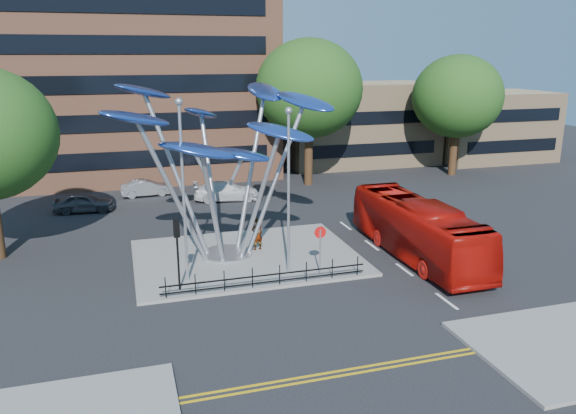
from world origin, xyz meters
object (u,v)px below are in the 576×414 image
object	(u,v)px
traffic_light_island	(177,240)
parked_car_mid	(146,188)
no_entry_sign_island	(320,242)
tree_right	(309,89)
leaf_sculpture	(221,132)
parked_car_right	(227,191)
tree_far	(458,97)
street_lamp_left	(183,176)
street_lamp_right	(289,177)
parked_car_left	(84,202)
red_bus	(417,229)
pedestrian	(257,234)

from	to	relation	value
traffic_light_island	parked_car_mid	xyz separation A→B (m)	(-0.47, 19.39, -1.97)
no_entry_sign_island	tree_right	bearing A→B (deg)	72.88
leaf_sculpture	parked_car_right	distance (m)	13.77
tree_far	street_lamp_left	world-z (taller)	tree_far
leaf_sculpture	street_lamp_left	world-z (taller)	leaf_sculpture
no_entry_sign_island	street_lamp_right	bearing A→B (deg)	162.13
street_lamp_left	parked_car_left	world-z (taller)	street_lamp_left
street_lamp_left	parked_car_mid	size ratio (longest dim) A/B	2.26
tree_right	parked_car_right	xyz separation A→B (m)	(-7.69, -3.24, -7.32)
street_lamp_right	traffic_light_island	world-z (taller)	street_lamp_right
tree_right	parked_car_mid	size ratio (longest dim) A/B	3.11
tree_far	parked_car_left	distance (m)	32.80
no_entry_sign_island	red_bus	distance (m)	6.14
tree_far	parked_car_left	xyz separation A→B (m)	(-31.97, -3.57, -6.41)
pedestrian	red_bus	bearing A→B (deg)	144.13
traffic_light_island	tree_right	bearing A→B (deg)	56.31
street_lamp_left	pedestrian	size ratio (longest dim) A/B	4.82
street_lamp_left	no_entry_sign_island	bearing A→B (deg)	-8.61
street_lamp_right	parked_car_left	distance (m)	19.15
traffic_light_island	red_bus	distance (m)	13.12
leaf_sculpture	parked_car_mid	bearing A→B (deg)	102.60
tree_right	parked_car_mid	bearing A→B (deg)	-179.53
street_lamp_left	parked_car_right	distance (m)	16.66
street_lamp_left	no_entry_sign_island	xyz separation A→B (m)	(6.50, -0.98, -3.54)
leaf_sculpture	parked_car_left	xyz separation A→B (m)	(-7.90, 11.75, -6.18)
tree_far	parked_car_left	size ratio (longest dim) A/B	2.65
street_lamp_right	parked_car_right	size ratio (longest dim) A/B	1.67
leaf_sculpture	parked_car_right	world-z (taller)	leaf_sculpture
parked_car_right	tree_far	bearing A→B (deg)	-74.61
traffic_light_island	parked_car_left	xyz separation A→B (m)	(-4.97, 15.93, -1.92)
street_lamp_right	traffic_light_island	distance (m)	6.05
pedestrian	parked_car_mid	distance (m)	15.96
leaf_sculpture	street_lamp_left	bearing A→B (deg)	-127.40
tree_right	parked_car_left	xyz separation A→B (m)	(-17.97, -3.57, -7.34)
street_lamp_left	tree_right	bearing A→B (deg)	55.95
traffic_light_island	street_lamp_right	bearing A→B (deg)	5.19
red_bus	pedestrian	distance (m)	8.85
tree_right	traffic_light_island	xyz separation A→B (m)	(-13.00, -19.50, -5.42)
tree_far	traffic_light_island	size ratio (longest dim) A/B	3.16
street_lamp_right	parked_car_right	distance (m)	16.36
street_lamp_right	red_bus	xyz separation A→B (m)	(7.53, 0.62, -3.51)
tree_far	parked_car_right	distance (m)	22.84
tree_right	no_entry_sign_island	bearing A→B (deg)	-107.12
tree_right	leaf_sculpture	distance (m)	18.37
traffic_light_island	parked_car_left	size ratio (longest dim) A/B	0.84
parked_car_left	parked_car_mid	size ratio (longest dim) A/B	1.05
street_lamp_right	no_entry_sign_island	distance (m)	3.64
leaf_sculpture	traffic_light_island	bearing A→B (deg)	-125.04
street_lamp_left	red_bus	distance (m)	13.09
leaf_sculpture	parked_car_right	size ratio (longest dim) A/B	2.56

